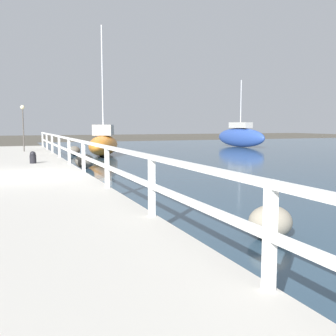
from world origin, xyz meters
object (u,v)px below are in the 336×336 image
object	(u,v)px
dock_lamp	(23,117)
sailboat_blue	(240,136)
mooring_bollard	(33,157)
sailboat_orange	(104,144)

from	to	relation	value
dock_lamp	sailboat_blue	distance (m)	17.40
mooring_bollard	sailboat_orange	size ratio (longest dim) A/B	0.06
mooring_bollard	dock_lamp	distance (m)	7.85
mooring_bollard	sailboat_orange	xyz separation A→B (m)	(4.38, 6.58, 0.19)
mooring_bollard	dock_lamp	size ratio (longest dim) A/B	0.18
dock_lamp	sailboat_orange	distance (m)	4.83
dock_lamp	sailboat_blue	bearing A→B (deg)	12.02
mooring_bollard	dock_lamp	world-z (taller)	dock_lamp
sailboat_blue	sailboat_orange	world-z (taller)	sailboat_orange
sailboat_orange	sailboat_blue	bearing A→B (deg)	41.60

